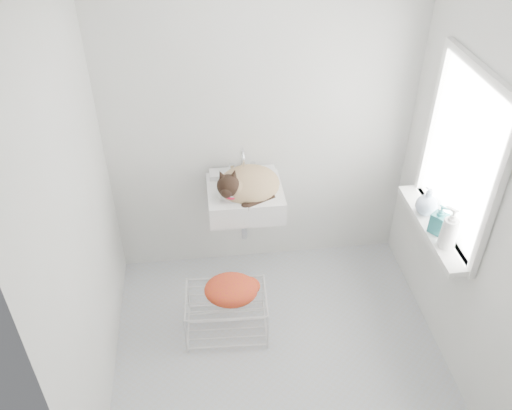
{
  "coord_description": "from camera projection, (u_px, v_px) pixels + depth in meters",
  "views": [
    {
      "loc": [
        -0.43,
        -2.31,
        2.99
      ],
      "look_at": [
        -0.09,
        0.5,
        0.88
      ],
      "focal_mm": 37.56,
      "sensor_mm": 36.0,
      "label": 1
    }
  ],
  "objects": [
    {
      "name": "faucet",
      "position": [
        242.0,
        158.0,
        3.79
      ],
      "size": [
        0.19,
        0.13,
        0.19
      ],
      "primitive_type": null,
      "color": "silver",
      "rests_on": "sink"
    },
    {
      "name": "floor",
      "position": [
        278.0,
        350.0,
        3.66
      ],
      "size": [
        2.2,
        2.0,
        0.02
      ],
      "primitive_type": "cube",
      "color": "#ABABAC",
      "rests_on": "ground"
    },
    {
      "name": "back_wall",
      "position": [
        261.0,
        119.0,
        3.71
      ],
      "size": [
        2.2,
        0.02,
        2.5
      ],
      "primitive_type": "cube",
      "color": "silver",
      "rests_on": "ground"
    },
    {
      "name": "left_wall",
      "position": [
        77.0,
        219.0,
        2.81
      ],
      "size": [
        0.02,
        2.0,
        2.5
      ],
      "primitive_type": "cube",
      "color": "silver",
      "rests_on": "ground"
    },
    {
      "name": "bottle_b",
      "position": [
        436.0,
        231.0,
        3.35
      ],
      "size": [
        0.13,
        0.13,
        0.2
      ],
      "primitive_type": "imported",
      "rotation": [
        0.0,
        0.0,
        0.65
      ],
      "color": "teal",
      "rests_on": "windowsill"
    },
    {
      "name": "sink",
      "position": [
        245.0,
        189.0,
        3.73
      ],
      "size": [
        0.52,
        0.46,
        0.21
      ],
      "primitive_type": "cube",
      "color": "white",
      "rests_on": "back_wall"
    },
    {
      "name": "towel",
      "position": [
        231.0,
        295.0,
        3.59
      ],
      "size": [
        0.39,
        0.3,
        0.15
      ],
      "primitive_type": "ellipsoid",
      "rotation": [
        0.0,
        0.0,
        -0.12
      ],
      "color": "#D07101",
      "rests_on": "wire_rack"
    },
    {
      "name": "wire_rack",
      "position": [
        227.0,
        314.0,
        3.73
      ],
      "size": [
        0.56,
        0.41,
        0.33
      ],
      "primitive_type": "cube",
      "rotation": [
        0.0,
        0.0,
        -0.05
      ],
      "color": "silver",
      "rests_on": "floor"
    },
    {
      "name": "window_glass",
      "position": [
        463.0,
        157.0,
        3.12
      ],
      "size": [
        0.01,
        0.8,
        1.0
      ],
      "primitive_type": "cube",
      "color": "white",
      "rests_on": "right_wall"
    },
    {
      "name": "windowsill",
      "position": [
        433.0,
        227.0,
        3.42
      ],
      "size": [
        0.16,
        0.88,
        0.04
      ],
      "primitive_type": "cube",
      "color": "white",
      "rests_on": "right_wall"
    },
    {
      "name": "window_frame",
      "position": [
        460.0,
        157.0,
        3.12
      ],
      "size": [
        0.04,
        0.9,
        1.1
      ],
      "primitive_type": "cube",
      "color": "white",
      "rests_on": "right_wall"
    },
    {
      "name": "right_wall",
      "position": [
        476.0,
        190.0,
        3.02
      ],
      "size": [
        0.02,
        2.0,
        2.5
      ],
      "primitive_type": "cube",
      "color": "silver",
      "rests_on": "ground"
    },
    {
      "name": "bottle_a",
      "position": [
        445.0,
        246.0,
        3.24
      ],
      "size": [
        0.13,
        0.13,
        0.24
      ],
      "primitive_type": "imported",
      "rotation": [
        0.0,
        0.0,
        3.78
      ],
      "color": "white",
      "rests_on": "windowsill"
    },
    {
      "name": "cat",
      "position": [
        247.0,
        185.0,
        3.69
      ],
      "size": [
        0.49,
        0.43,
        0.29
      ],
      "rotation": [
        0.0,
        0.0,
        0.19
      ],
      "color": "tan",
      "rests_on": "sink"
    },
    {
      "name": "bottle_c",
      "position": [
        425.0,
        213.0,
        3.51
      ],
      "size": [
        0.2,
        0.2,
        0.19
      ],
      "primitive_type": "imported",
      "rotation": [
        0.0,
        0.0,
        3.61
      ],
      "color": "silver",
      "rests_on": "windowsill"
    }
  ]
}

